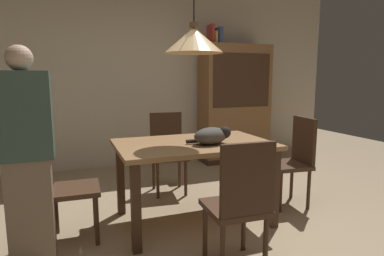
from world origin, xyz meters
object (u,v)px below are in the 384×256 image
dining_table (194,153)px  pendant_lamp (194,40)px  chair_near_front (240,201)px  book_red_tall (211,34)px  hutch_bookcase (235,106)px  book_blue_wide (218,36)px  chair_left_side (63,181)px  chair_right_side (294,157)px  person_standing (27,158)px  cat_sleeping (212,136)px  chair_far_back (168,148)px  book_yellow_short (214,38)px

dining_table → pendant_lamp: (-0.00, 0.00, 1.01)m
chair_near_front → book_red_tall: size_ratio=3.32×
chair_near_front → hutch_bookcase: hutch_bookcase is taller
dining_table → book_blue_wide: size_ratio=5.83×
chair_left_side → chair_right_side: bearing=-0.3°
pendant_lamp → person_standing: 1.63m
cat_sleeping → book_blue_wide: bearing=63.7°
hutch_bookcase → person_standing: size_ratio=1.19×
pendant_lamp → book_red_tall: bearing=62.1°
hutch_bookcase → chair_right_side: bearing=-99.2°
book_red_tall → person_standing: (-2.35, -2.14, -1.21)m
chair_right_side → chair_left_side: bearing=179.7°
chair_far_back → hutch_bookcase: bearing=35.6°
book_yellow_short → chair_right_side: bearing=-88.1°
cat_sleeping → book_blue_wide: (1.01, 2.03, 1.14)m
chair_right_side → cat_sleeping: size_ratio=2.30×
chair_far_back → chair_left_side: same height
cat_sleeping → dining_table: bearing=133.0°
book_yellow_short → book_blue_wide: bearing=0.0°
hutch_bookcase → person_standing: hutch_bookcase is taller
dining_table → chair_near_front: (-0.00, -0.88, -0.14)m
person_standing → hutch_bookcase: bearing=37.5°
dining_table → chair_left_side: bearing=179.9°
dining_table → book_red_tall: (1.01, 1.90, 1.34)m
dining_table → book_yellow_short: 2.53m
dining_table → chair_far_back: 0.89m
dining_table → person_standing: person_standing is taller
book_blue_wide → pendant_lamp: bearing=-120.7°
chair_right_side → hutch_bookcase: size_ratio=0.50×
book_red_tall → book_yellow_short: book_red_tall is taller
dining_table → chair_left_side: chair_left_side is taller
person_standing → dining_table: bearing=9.9°
dining_table → hutch_bookcase: bearing=52.9°
dining_table → book_blue_wide: book_blue_wide is taller
cat_sleeping → pendant_lamp: 0.86m
chair_far_back → person_standing: (-1.36, -1.11, 0.27)m
book_yellow_short → book_blue_wide: book_blue_wide is taller
chair_right_side → book_blue_wide: book_blue_wide is taller
chair_left_side → hutch_bookcase: bearing=36.5°
chair_far_back → chair_near_front: bearing=-90.4°
chair_near_front → pendant_lamp: bearing=89.8°
chair_right_side → book_red_tall: bearing=93.6°
dining_table → chair_far_back: chair_far_back is taller
dining_table → pendant_lamp: size_ratio=1.08×
book_blue_wide → person_standing: bearing=-139.2°
chair_left_side → chair_near_front: 1.43m
book_yellow_short → book_blue_wide: (0.06, 0.00, 0.03)m
cat_sleeping → book_red_tall: 2.50m
chair_right_side → chair_left_side: (-2.26, 0.01, 0.00)m
book_red_tall → book_yellow_short: bearing=0.0°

